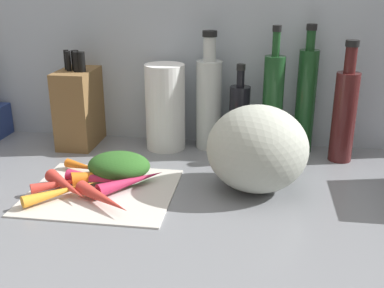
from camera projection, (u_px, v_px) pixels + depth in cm
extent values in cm
cube|color=slate|center=(165.00, 198.00, 108.45)|extent=(170.00, 80.00, 3.00)
cube|color=#ADB7C1|center=(190.00, 40.00, 133.41)|extent=(170.00, 3.00, 60.00)
cube|color=beige|center=(102.00, 191.00, 107.88)|extent=(33.31, 29.26, 0.80)
cone|color=#B2264C|center=(132.00, 181.00, 108.18)|extent=(14.28, 14.61, 3.11)
cone|color=orange|center=(61.00, 192.00, 103.51)|extent=(14.02, 14.18, 2.64)
cone|color=red|center=(103.00, 198.00, 99.75)|extent=(15.29, 12.09, 3.20)
cone|color=orange|center=(100.00, 176.00, 110.81)|extent=(13.09, 9.07, 3.38)
cone|color=red|center=(67.00, 186.00, 105.65)|extent=(14.12, 12.64, 3.21)
cone|color=#B2264C|center=(97.00, 180.00, 108.94)|extent=(15.76, 4.77, 3.19)
cone|color=red|center=(65.00, 183.00, 108.19)|extent=(13.89, 10.33, 2.30)
cone|color=orange|center=(84.00, 167.00, 117.39)|extent=(11.00, 5.65, 2.35)
ellipsoid|color=#2D6023|center=(119.00, 166.00, 112.60)|extent=(15.29, 11.76, 6.47)
ellipsoid|color=#B2B7A8|center=(257.00, 149.00, 106.17)|extent=(23.29, 21.38, 20.28)
cube|color=brown|center=(80.00, 107.00, 135.69)|extent=(9.82, 17.13, 22.21)
cylinder|color=black|center=(67.00, 60.00, 131.50)|extent=(1.44, 1.44, 5.50)
cylinder|color=black|center=(68.00, 61.00, 129.44)|extent=(1.44, 1.44, 5.50)
cylinder|color=black|center=(75.00, 60.00, 130.74)|extent=(2.13, 2.13, 5.50)
cylinder|color=black|center=(77.00, 62.00, 128.41)|extent=(2.07, 2.07, 5.50)
cylinder|color=black|center=(82.00, 62.00, 128.17)|extent=(2.09, 2.09, 5.50)
cylinder|color=white|center=(165.00, 107.00, 131.95)|extent=(11.24, 11.24, 24.38)
cylinder|color=silver|center=(209.00, 105.00, 132.34)|extent=(7.22, 7.22, 25.21)
cylinder|color=silver|center=(210.00, 49.00, 126.87)|extent=(3.53, 3.53, 6.62)
cylinder|color=black|center=(210.00, 34.00, 125.46)|extent=(4.05, 4.05, 1.60)
cylinder|color=black|center=(239.00, 120.00, 129.84)|extent=(5.71, 5.71, 18.91)
cylinder|color=black|center=(241.00, 78.00, 125.82)|extent=(2.09, 2.09, 4.51)
cylinder|color=black|center=(241.00, 67.00, 124.77)|extent=(2.41, 2.41, 1.60)
cylinder|color=#19421E|center=(272.00, 107.00, 126.29)|extent=(5.62, 5.62, 27.57)
cylinder|color=#19421E|center=(276.00, 44.00, 120.47)|extent=(2.05, 2.05, 6.31)
cylinder|color=black|center=(277.00, 28.00, 119.11)|extent=(2.36, 2.36, 1.60)
cylinder|color=#19421E|center=(305.00, 102.00, 128.56)|extent=(5.39, 5.39, 28.77)
cylinder|color=#19421E|center=(311.00, 40.00, 122.74)|extent=(2.45, 2.45, 5.16)
cylinder|color=black|center=(312.00, 27.00, 121.58)|extent=(2.82, 2.82, 1.60)
cylinder|color=#471919|center=(344.00, 118.00, 122.95)|extent=(6.18, 6.18, 24.00)
cylinder|color=#471919|center=(351.00, 60.00, 117.69)|extent=(3.01, 3.01, 6.65)
cylinder|color=black|center=(353.00, 43.00, 116.27)|extent=(3.46, 3.46, 1.60)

